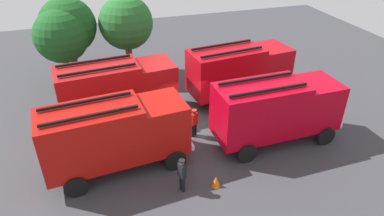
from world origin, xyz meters
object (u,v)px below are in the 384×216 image
object	(u,v)px
tree_0	(61,36)
fire_truck_0	(115,133)
tree_2	(126,23)
traffic_cone_1	(216,181)
firefighter_1	(118,89)
tree_1	(68,26)
fire_truck_1	(276,108)
firefighter_2	(182,173)
firefighter_0	(194,121)
fire_truck_3	(239,69)
fire_truck_2	(117,88)
traffic_cone_0	(119,92)

from	to	relation	value
tree_0	fire_truck_0	bearing A→B (deg)	-77.13
tree_2	traffic_cone_1	world-z (taller)	tree_2
firefighter_1	tree_1	bearing A→B (deg)	68.03
tree_0	traffic_cone_1	xyz separation A→B (m)	(6.64, -13.03, -3.58)
fire_truck_1	firefighter_2	size ratio (longest dim) A/B	3.99
fire_truck_1	fire_truck_0	bearing A→B (deg)	176.95
firefighter_0	tree_2	size ratio (longest dim) A/B	0.29
firefighter_0	tree_2	world-z (taller)	tree_2
firefighter_1	fire_truck_3	bearing A→B (deg)	-67.76
fire_truck_2	tree_1	xyz separation A→B (m)	(-2.51, 6.58, 2.07)
fire_truck_3	firefighter_2	world-z (taller)	fire_truck_3
tree_1	traffic_cone_1	xyz separation A→B (m)	(6.14, -14.16, -3.92)
fire_truck_3	traffic_cone_1	world-z (taller)	fire_truck_3
fire_truck_3	traffic_cone_0	xyz separation A→B (m)	(-7.92, 2.64, -1.85)
fire_truck_1	fire_truck_2	distance (m)	9.49
fire_truck_0	fire_truck_2	world-z (taller)	same
fire_truck_0	firefighter_1	size ratio (longest dim) A/B	4.41
firefighter_0	firefighter_1	world-z (taller)	firefighter_0
tree_0	tree_2	bearing A→B (deg)	10.13
traffic_cone_1	tree_2	bearing A→B (deg)	98.33
fire_truck_1	traffic_cone_1	bearing A→B (deg)	-151.43
fire_truck_1	firefighter_0	size ratio (longest dim) A/B	4.09
fire_truck_2	tree_1	bearing A→B (deg)	105.39
tree_2	firefighter_0	bearing A→B (deg)	-76.57
fire_truck_0	tree_0	xyz separation A→B (m)	(-2.34, 10.24, 1.73)
firefighter_1	traffic_cone_1	size ratio (longest dim) A/B	2.77
fire_truck_1	fire_truck_3	xyz separation A→B (m)	(0.15, 5.29, 0.00)
fire_truck_1	traffic_cone_1	world-z (taller)	fire_truck_1
fire_truck_2	tree_0	distance (m)	6.46
fire_truck_3	firefighter_2	distance (m)	9.85
tree_0	traffic_cone_0	bearing A→B (deg)	-38.01
tree_0	traffic_cone_1	size ratio (longest dim) A/B	9.55
firefighter_2	traffic_cone_0	xyz separation A→B (m)	(-1.74, 10.23, -0.73)
fire_truck_2	traffic_cone_0	size ratio (longest dim) A/B	12.27
firefighter_1	tree_0	distance (m)	5.37
fire_truck_1	firefighter_1	size ratio (longest dim) A/B	4.33
tree_1	firefighter_1	bearing A→B (deg)	-58.31
fire_truck_3	tree_1	size ratio (longest dim) A/B	1.18
fire_truck_1	fire_truck_3	distance (m)	5.30
fire_truck_0	fire_truck_3	size ratio (longest dim) A/B	1.00
fire_truck_1	fire_truck_2	xyz separation A→B (m)	(-8.03, 5.05, 0.00)
fire_truck_3	firefighter_0	distance (m)	5.68
firefighter_1	tree_2	size ratio (longest dim) A/B	0.27
firefighter_0	tree_0	world-z (taller)	tree_0
fire_truck_0	fire_truck_2	bearing A→B (deg)	76.55
tree_2	fire_truck_2	bearing A→B (deg)	-104.32
firefighter_0	traffic_cone_0	xyz separation A→B (m)	(-3.62, 6.17, -0.70)
fire_truck_2	firefighter_1	world-z (taller)	fire_truck_2
fire_truck_0	fire_truck_3	bearing A→B (deg)	24.15
fire_truck_2	fire_truck_3	bearing A→B (deg)	-3.80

